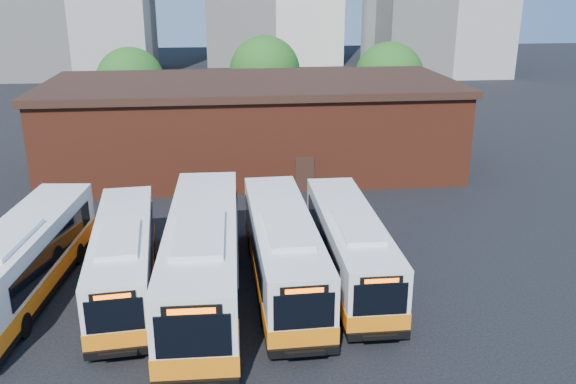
{
  "coord_description": "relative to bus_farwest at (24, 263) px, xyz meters",
  "views": [
    {
      "loc": [
        -2.26,
        -22.98,
        12.88
      ],
      "look_at": [
        0.88,
        4.88,
        3.23
      ],
      "focal_mm": 38.0,
      "sensor_mm": 36.0,
      "label": 1
    }
  ],
  "objects": [
    {
      "name": "bus_farwest",
      "position": [
        0.0,
        0.0,
        0.0
      ],
      "size": [
        3.79,
        12.53,
        3.37
      ],
      "rotation": [
        0.0,
        0.0,
        -0.1
      ],
      "color": "white",
      "rests_on": "ground"
    },
    {
      "name": "tree_west",
      "position": [
        0.84,
        30.24,
        3.12
      ],
      "size": [
        6.0,
        6.0,
        7.65
      ],
      "color": "#382314",
      "rests_on": "ground"
    },
    {
      "name": "bus_west",
      "position": [
        4.18,
        0.0,
        -0.1
      ],
      "size": [
        3.34,
        11.72,
        3.15
      ],
      "rotation": [
        0.0,
        0.0,
        0.09
      ],
      "color": "white",
      "rests_on": "ground"
    },
    {
      "name": "tree_east",
      "position": [
        23.84,
        29.24,
        3.3
      ],
      "size": [
        6.24,
        6.24,
        7.96
      ],
      "color": "#382314",
      "rests_on": "ground"
    },
    {
      "name": "bus_mideast",
      "position": [
        11.11,
        -0.25,
        0.02
      ],
      "size": [
        2.84,
        12.56,
        3.4
      ],
      "rotation": [
        0.0,
        0.0,
        0.02
      ],
      "color": "white",
      "rests_on": "ground"
    },
    {
      "name": "depot_building",
      "position": [
        10.84,
        18.24,
        1.73
      ],
      "size": [
        28.6,
        12.6,
        6.4
      ],
      "color": "maroon",
      "rests_on": "ground"
    },
    {
      "name": "bus_midwest",
      "position": [
        7.65,
        -1.09,
        0.2
      ],
      "size": [
        3.27,
        14.09,
        3.81
      ],
      "rotation": [
        0.0,
        0.0,
        -0.03
      ],
      "color": "white",
      "rests_on": "ground"
    },
    {
      "name": "transit_worker",
      "position": [
        13.85,
        -4.76,
        -0.68
      ],
      "size": [
        0.41,
        0.62,
        1.7
      ],
      "primitive_type": "imported",
      "rotation": [
        0.0,
        0.0,
        1.57
      ],
      "color": "#131639",
      "rests_on": "ground"
    },
    {
      "name": "tree_mid",
      "position": [
        12.84,
        32.24,
        3.55
      ],
      "size": [
        6.56,
        6.56,
        8.36
      ],
      "color": "#382314",
      "rests_on": "ground"
    },
    {
      "name": "ground",
      "position": [
        10.84,
        -1.76,
        -1.53
      ],
      "size": [
        220.0,
        220.0,
        0.0
      ],
      "primitive_type": "plane",
      "color": "black"
    },
    {
      "name": "bus_east",
      "position": [
        14.21,
        0.14,
        -0.08
      ],
      "size": [
        2.57,
        11.79,
        3.2
      ],
      "rotation": [
        0.0,
        0.0,
        -0.01
      ],
      "color": "white",
      "rests_on": "ground"
    }
  ]
}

